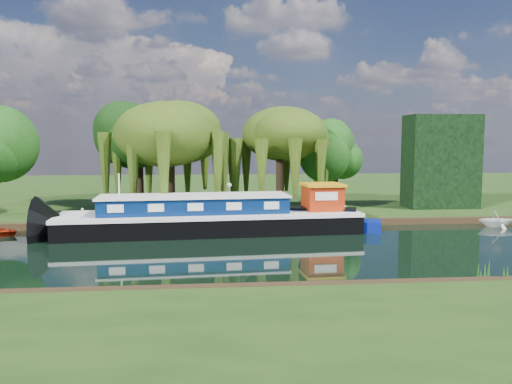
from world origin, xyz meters
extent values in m
plane|color=black|center=(0.00, 0.00, 0.00)|extent=(120.00, 120.00, 0.00)
cube|color=#17330E|center=(0.00, 34.00, 0.23)|extent=(120.00, 52.00, 0.45)
cube|color=black|center=(-0.89, 5.87, 0.50)|extent=(20.24, 5.80, 1.33)
cube|color=silver|center=(-0.89, 5.87, 1.28)|extent=(20.36, 5.89, 0.24)
cube|color=#061D4B|center=(-2.00, 5.79, 1.94)|extent=(12.58, 4.04, 1.05)
cube|color=silver|center=(-2.00, 5.79, 2.53)|extent=(12.82, 4.27, 0.13)
cube|color=#99240B|center=(6.87, 6.40, 2.24)|extent=(2.60, 2.60, 1.67)
cube|color=orange|center=(6.87, 6.40, 3.16)|extent=(2.90, 2.90, 0.18)
cylinder|color=silver|center=(-6.87, 5.46, 2.74)|extent=(0.11, 0.11, 2.66)
cube|color=navy|center=(5.25, 6.92, 0.31)|extent=(11.48, 5.16, 0.86)
cube|color=navy|center=(5.25, 6.92, 1.10)|extent=(8.06, 3.71, 0.71)
cube|color=black|center=(5.25, 6.92, 1.50)|extent=(8.18, 3.82, 0.10)
cube|color=silver|center=(2.17, 7.10, 1.13)|extent=(0.56, 0.21, 0.30)
cube|color=silver|center=(4.08, 6.51, 1.13)|extent=(0.56, 0.21, 0.30)
cube|color=silver|center=(5.99, 5.93, 1.13)|extent=(0.56, 0.21, 0.30)
cube|color=silver|center=(7.90, 5.34, 1.13)|extent=(0.56, 0.21, 0.30)
imported|color=silver|center=(19.67, 6.31, 0.00)|extent=(2.78, 2.48, 1.33)
cylinder|color=black|center=(-4.08, 12.21, 2.97)|extent=(0.65, 0.65, 5.04)
ellipsoid|color=#2F410E|center=(-4.08, 12.21, 6.61)|extent=(7.03, 7.03, 4.54)
cylinder|color=black|center=(4.87, 13.47, 2.79)|extent=(0.66, 0.66, 4.69)
ellipsoid|color=#2F410E|center=(4.87, 13.47, 6.18)|extent=(6.40, 6.40, 4.14)
cylinder|color=black|center=(-7.11, 17.06, 3.66)|extent=(0.57, 0.57, 6.42)
ellipsoid|color=black|center=(-7.11, 17.06, 6.28)|extent=(5.13, 5.13, 5.13)
cylinder|color=black|center=(9.96, 15.01, 2.96)|extent=(0.42, 0.42, 5.03)
ellipsoid|color=#174110|center=(9.96, 15.01, 5.02)|extent=(4.02, 4.02, 4.02)
cube|color=black|center=(19.00, 14.00, 4.45)|extent=(6.00, 3.00, 8.00)
cylinder|color=silver|center=(0.50, 10.50, 1.55)|extent=(0.10, 0.10, 2.20)
sphere|color=white|center=(0.50, 10.50, 2.83)|extent=(0.36, 0.36, 0.36)
cylinder|color=silver|center=(-10.00, 8.40, 0.95)|extent=(0.16, 0.16, 1.00)
cylinder|color=silver|center=(-4.00, 8.40, 0.95)|extent=(0.16, 0.16, 1.00)
cylinder|color=silver|center=(3.00, 8.40, 0.95)|extent=(0.16, 0.16, 1.00)
cylinder|color=silver|center=(9.00, 8.40, 0.95)|extent=(0.16, 0.16, 1.00)
cone|color=#184612|center=(11.00, -7.70, 0.55)|extent=(1.20, 1.20, 1.10)
camera|label=1|loc=(-0.89, -27.62, 6.14)|focal=35.00mm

